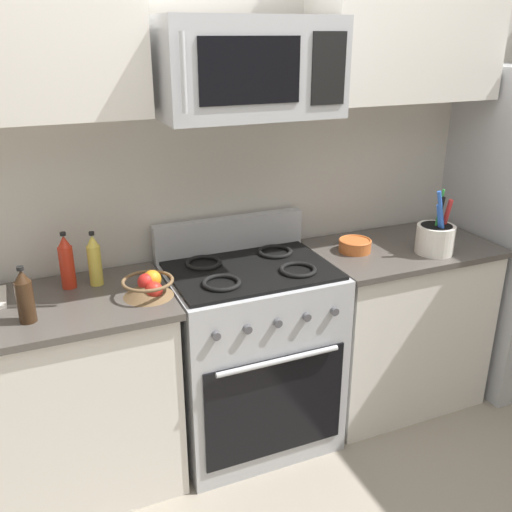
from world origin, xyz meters
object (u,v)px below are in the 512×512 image
Objects in this scene: microwave at (247,67)px; bottle_oil at (95,261)px; apple_loose at (154,290)px; bottle_hot_sauce at (67,262)px; prep_bowl at (355,245)px; utensil_crock at (435,238)px; fruit_basket at (148,286)px; bottle_soy at (25,297)px; range_oven at (250,353)px.

bottle_oil is (-0.67, 0.10, -0.77)m from microwave.
bottle_hot_sauce is (-0.31, 0.25, 0.08)m from apple_loose.
microwave is 1.03m from prep_bowl.
utensil_crock is 1.52× the size of fruit_basket.
microwave reaches higher than apple_loose.
utensil_crock is at bearing -9.37° from bottle_hot_sauce.
bottle_hot_sauce is 1.36m from prep_bowl.
bottle_oil is 1.47× the size of prep_bowl.
microwave is at bearing 11.79° from fruit_basket.
bottle_hot_sauce reaches higher than prep_bowl.
apple_loose is at bearing 0.91° from bottle_soy.
bottle_oil is (0.29, 0.25, 0.01)m from bottle_soy.
utensil_crock is at bearing -1.19° from apple_loose.
range_oven is at bearing -10.61° from bottle_oil.
bottle_oil is 0.97× the size of bottle_hot_sauce.
fruit_basket is 2.93× the size of apple_loose.
fruit_basket is at bearing -174.39° from prep_bowl.
utensil_crock is at bearing -8.69° from range_oven.
microwave is (-0.00, 0.03, 1.32)m from range_oven.
bottle_oil is at bearing 132.08° from fruit_basket.
bottle_oil is 0.11m from bottle_hot_sauce.
microwave is at bearing -8.50° from bottle_oil.
microwave is 1.03m from bottle_oil.
bottle_hot_sauce is 1.52× the size of prep_bowl.
prep_bowl is (-0.35, 0.17, -0.05)m from utensil_crock.
utensil_crock is (0.93, -0.14, 0.52)m from range_oven.
range_oven is at bearing 7.19° from bottle_soy.
range_oven is 1.32m from microwave.
range_oven is 0.68m from apple_loose.
apple_loose is 0.32m from bottle_oil.
bottle_soy is 1.54m from prep_bowl.
microwave reaches higher than fruit_basket.
utensil_crock is 4.45× the size of apple_loose.
fruit_basket is at bearing 110.92° from apple_loose.
utensil_crock is 1.88m from bottle_soy.
bottle_hot_sauce is (-1.71, 0.28, 0.04)m from utensil_crock.
apple_loose is (0.01, -0.04, -0.01)m from fruit_basket.
utensil_crock is at bearing -2.67° from fruit_basket.
bottle_soy is at bearing -174.58° from fruit_basket.
microwave is at bearing 169.80° from utensil_crock.
bottle_hot_sauce reaches higher than bottle_soy.
bottle_soy is at bearing -179.09° from apple_loose.
fruit_basket is (-0.48, -0.10, -0.84)m from microwave.
prep_bowl is at bearing 2.81° from range_oven.
bottle_soy is 0.93× the size of bottle_oil.
utensil_crock reaches higher than apple_loose.
utensil_crock is 0.39m from prep_bowl.
utensil_crock is 1.41m from fruit_basket.
prep_bowl is (1.35, -0.11, -0.08)m from bottle_hot_sauce.
bottle_soy is (-1.88, 0.02, 0.02)m from utensil_crock.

